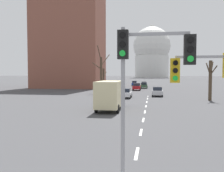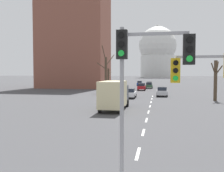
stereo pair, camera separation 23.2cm
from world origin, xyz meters
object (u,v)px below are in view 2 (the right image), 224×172
Objects in this scene: sedan_far_left at (149,84)px; traffic_signal_centre_tall at (144,67)px; sedan_near_left at (149,85)px; sedan_near_right at (142,87)px; sedan_mid_centre at (140,83)px; sedan_far_right at (162,92)px; sedan_distant_centre at (130,93)px; traffic_signal_near_right at (210,81)px; delivery_truck at (114,94)px.

traffic_signal_centre_tall is at bearing -88.15° from sedan_far_left.
sedan_near_right is at bearing -100.44° from sedan_near_left.
traffic_signal_centre_tall is at bearing -85.71° from sedan_mid_centre.
sedan_far_right reaches higher than sedan_distant_centre.
traffic_signal_centre_tall is 1.41× the size of sedan_far_right.
sedan_far_left is (3.22, -5.31, -0.02)m from sedan_mid_centre.
sedan_mid_centre is (-7.78, 69.78, -2.88)m from traffic_signal_near_right.
sedan_distant_centre is at bearing -88.06° from sedan_mid_centre.
delivery_truck is at bearing -93.34° from sedan_near_left.
traffic_signal_centre_tall is 1.22× the size of sedan_far_left.
delivery_truck reaches higher than sedan_near_left.
sedan_far_right is at bearing 72.77° from delivery_truck.
traffic_signal_near_right is at bearing -85.96° from sedan_far_left.
sedan_mid_centre is 6.21m from sedan_far_left.
sedan_near_right reaches higher than sedan_mid_centre.
traffic_signal_near_right is at bearing 36.96° from traffic_signal_centre_tall.
traffic_signal_near_right is at bearing -77.80° from sedan_distant_centre.
sedan_distant_centre is (-6.42, 29.69, -2.88)m from traffic_signal_near_right.
sedan_near_left is 14.06m from sedan_mid_centre.
sedan_near_right reaches higher than sedan_far_right.
traffic_signal_near_right is 1.26× the size of sedan_near_right.
sedan_near_right is at bearing 88.45° from delivery_truck.
traffic_signal_near_right is 1.07× the size of sedan_far_left.
sedan_far_left is at bearing -58.72° from sedan_mid_centre.
delivery_truck is (-0.20, -13.23, 0.91)m from sedan_distant_centre.
traffic_signal_near_right is at bearing -87.79° from sedan_far_right.
traffic_signal_near_right is 64.70m from sedan_far_left.
traffic_signal_near_right is 17.85m from delivery_truck.
sedan_near_right is 21.63m from sedan_mid_centre.
sedan_far_left is at bearing 91.69° from sedan_near_left.
sedan_far_left is (-0.25, 8.32, -0.03)m from sedan_near_left.
traffic_signal_centre_tall reaches higher than sedan_far_left.
sedan_far_left is 1.10× the size of sedan_distant_centre.
sedan_mid_centre is at bearing 104.29° from sedan_near_left.
sedan_far_left is 34.84m from sedan_distant_centre.
sedan_far_right reaches higher than sedan_far_left.
traffic_signal_near_right reaches higher than sedan_far_right.
delivery_truck reaches higher than sedan_far_left.
sedan_distant_centre is (-4.01, 31.50, -3.38)m from traffic_signal_centre_tall.
sedan_near_left is at bearing 97.61° from sedan_far_right.
sedan_distant_centre is at bearing -142.40° from sedan_far_right.
sedan_distant_centre is (-5.12, -3.95, -0.04)m from sedan_far_right.
traffic_signal_near_right is at bearing -85.61° from sedan_near_left.
traffic_signal_centre_tall is 66.41m from sedan_far_left.
sedan_mid_centre is 36.73m from sedan_far_right.
traffic_signal_centre_tall is 71.87m from sedan_mid_centre.
delivery_truck reaches higher than sedan_far_right.
delivery_truck is at bearing 102.98° from traffic_signal_centre_tall.
sedan_far_right is (3.26, -30.84, 0.05)m from sedan_far_left.
traffic_signal_centre_tall is at bearing -82.75° from sedan_distant_centre.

